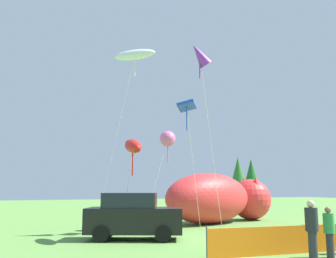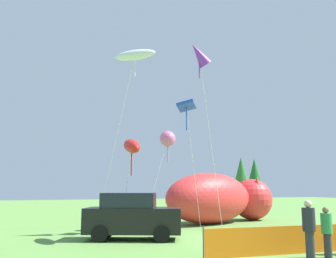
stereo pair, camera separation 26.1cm
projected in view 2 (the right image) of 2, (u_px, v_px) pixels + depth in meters
name	position (u px, v px, depth m)	size (l,w,h in m)	color
ground_plane	(224.00, 240.00, 16.13)	(120.00, 120.00, 0.00)	#609342
parked_car	(133.00, 216.00, 16.30)	(4.51, 3.34, 2.00)	black
folding_chair	(310.00, 224.00, 17.51)	(0.70, 0.70, 0.91)	black
inflatable_cat	(220.00, 200.00, 24.06)	(9.29, 5.49, 3.15)	red
safety_fence	(300.00, 239.00, 12.80)	(7.21, 0.51, 1.02)	orange
spectator_in_black_shirt	(309.00, 227.00, 11.65)	(0.40, 0.40, 1.83)	#2D2D38
spectator_in_yellow_shirt	(327.00, 230.00, 12.03)	(0.35, 0.35, 1.60)	#2D2D38
kite_red_lizard	(132.00, 146.00, 16.55)	(0.79, 3.07, 4.57)	silver
kite_white_ghost	(135.00, 56.00, 22.03)	(2.84, 2.92, 10.41)	silver
kite_blue_box	(187.00, 108.00, 19.69)	(2.50, 2.85, 6.76)	silver
kite_purple_delta	(199.00, 55.00, 19.74)	(2.91, 2.19, 9.91)	silver
kite_pink_octopus	(168.00, 139.00, 20.76)	(2.05, 0.93, 5.36)	silver
horizon_tree_east	(241.00, 175.00, 52.78)	(2.75, 2.75, 6.56)	brown
horizon_tree_west	(255.00, 176.00, 54.96)	(2.73, 2.73, 6.51)	brown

